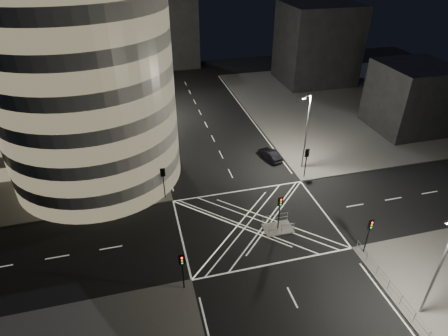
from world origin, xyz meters
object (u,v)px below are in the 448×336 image
object	(u,v)px
street_lamp_right_far	(306,130)
traffic_signal_nr	(369,230)
traffic_signal_nl	(182,265)
traffic_signal_fr	(307,158)
traffic_signal_fl	(163,178)
central_island	(278,228)
street_lamp_right_near	(440,265)
traffic_signal_island	(280,207)
sedan	(270,155)
street_lamp_left_near	(151,137)
street_lamp_left_far	(141,86)

from	to	relation	value
street_lamp_right_far	traffic_signal_nr	bearing A→B (deg)	-92.30
traffic_signal_nl	traffic_signal_fr	world-z (taller)	same
traffic_signal_fl	central_island	bearing A→B (deg)	-37.54
traffic_signal_nl	street_lamp_right_near	distance (m)	19.78
traffic_signal_island	street_lamp_right_near	size ratio (longest dim) A/B	0.40
central_island	street_lamp_right_near	world-z (taller)	street_lamp_right_near
traffic_signal_fl	street_lamp_right_near	distance (m)	27.79
sedan	traffic_signal_island	bearing A→B (deg)	58.50
traffic_signal_nr	traffic_signal_fl	bearing A→B (deg)	142.31
traffic_signal_fl	street_lamp_left_near	bearing A→B (deg)	96.97
traffic_signal_nr	street_lamp_left_far	size ratio (longest dim) A/B	0.40
central_island	street_lamp_left_near	bearing A→B (deg)	130.27
traffic_signal_nr	street_lamp_right_far	distance (m)	16.03
traffic_signal_island	street_lamp_right_near	xyz separation A→B (m)	(7.44, -12.50, 2.63)
central_island	street_lamp_left_near	world-z (taller)	street_lamp_left_near
traffic_signal_fl	street_lamp_left_far	world-z (taller)	street_lamp_left_far
traffic_signal_nl	sedan	distance (m)	24.30
traffic_signal_fl	traffic_signal_nr	xyz separation A→B (m)	(17.60, -13.60, 0.00)
traffic_signal_nr	sedan	world-z (taller)	traffic_signal_nr
traffic_signal_fl	sedan	distance (m)	16.10
traffic_signal_nr	street_lamp_right_near	xyz separation A→B (m)	(0.64, -7.20, 2.63)
traffic_signal_fl	traffic_signal_fr	xyz separation A→B (m)	(17.60, 0.00, 0.00)
traffic_signal_fl	traffic_signal_island	size ratio (longest dim) A/B	1.00
traffic_signal_nl	traffic_signal_nr	xyz separation A→B (m)	(17.60, 0.00, 0.00)
traffic_signal_fl	traffic_signal_nl	distance (m)	13.60
street_lamp_left_near	central_island	bearing A→B (deg)	-49.73
traffic_signal_nr	street_lamp_right_far	xyz separation A→B (m)	(0.64, 15.80, 2.63)
traffic_signal_nl	traffic_signal_nr	bearing A→B (deg)	0.00
traffic_signal_fr	street_lamp_right_near	xyz separation A→B (m)	(0.64, -20.80, 2.63)
traffic_signal_fl	traffic_signal_nl	xyz separation A→B (m)	(0.00, -13.60, 0.00)
traffic_signal_nr	street_lamp_left_near	distance (m)	26.32
traffic_signal_fr	street_lamp_right_near	size ratio (longest dim) A/B	0.40
traffic_signal_nl	traffic_signal_island	distance (m)	12.03
traffic_signal_fr	street_lamp_left_near	size ratio (longest dim) A/B	0.40
traffic_signal_nl	central_island	bearing A→B (deg)	26.14
central_island	traffic_signal_fr	size ratio (longest dim) A/B	0.75
traffic_signal_fr	street_lamp_right_far	world-z (taller)	street_lamp_right_far
street_lamp_left_near	sedan	world-z (taller)	street_lamp_left_near
traffic_signal_fl	street_lamp_right_far	world-z (taller)	street_lamp_right_far
traffic_signal_fr	street_lamp_left_far	size ratio (longest dim) A/B	0.40
traffic_signal_island	traffic_signal_fr	bearing A→B (deg)	50.67
central_island	traffic_signal_fl	world-z (taller)	traffic_signal_fl
street_lamp_right_near	street_lamp_left_near	bearing A→B (deg)	125.97
street_lamp_right_near	traffic_signal_fr	bearing A→B (deg)	91.75
street_lamp_right_far	sedan	xyz separation A→B (m)	(-3.24, 3.19, -4.87)
street_lamp_left_near	street_lamp_left_far	distance (m)	18.00
central_island	traffic_signal_island	world-z (taller)	traffic_signal_island
traffic_signal_fl	traffic_signal_nr	world-z (taller)	same
traffic_signal_fl	street_lamp_right_near	world-z (taller)	street_lamp_right_near
traffic_signal_fr	traffic_signal_nr	bearing A→B (deg)	-90.00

